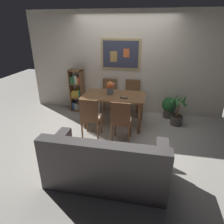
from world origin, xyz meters
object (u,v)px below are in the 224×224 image
dining_chair_near_left (90,115)px  leather_couch (106,165)px  dining_chair_far_right (132,95)px  dining_table (114,99)px  potted_ivy (169,107)px  bookshelf (77,92)px  flower_vase (110,87)px  tv_remote (124,98)px  dining_chair_near_right (121,119)px  dining_chair_far_left (109,93)px  potted_palm (177,114)px

dining_chair_near_left → leather_couch: (0.61, -1.20, -0.23)m
dining_chair_near_left → dining_chair_far_right: size_ratio=1.00×
dining_table → leather_couch: (0.26, -1.94, -0.34)m
dining_chair_near_left → potted_ivy: dining_chair_near_left is taller
bookshelf → dining_chair_far_right: bearing=2.2°
bookshelf → flower_vase: 1.32m
bookshelf → tv_remote: (1.43, -0.87, 0.24)m
flower_vase → tv_remote: 0.44m
dining_chair_near_right → potted_ivy: size_ratio=1.56×
dining_chair_far_left → bookshelf: (-0.89, -0.06, -0.00)m
bookshelf → potted_ivy: 2.50m
leather_couch → tv_remote: (0.00, 1.75, 0.46)m
dining_chair_far_right → leather_couch: (-0.09, -2.68, -0.23)m
dining_table → leather_couch: bearing=-82.4°
potted_ivy → tv_remote: bearing=-140.4°
leather_couch → dining_chair_near_right: bearing=88.0°
dining_chair_far_right → flower_vase: bearing=-121.7°
dining_table → flower_vase: 0.29m
bookshelf → dining_chair_near_right: bearing=-44.7°
potted_palm → tv_remote: potted_palm is taller
potted_ivy → potted_palm: bearing=-65.8°
dining_chair_far_left → flower_vase: 0.83m
flower_vase → dining_chair_near_right: bearing=-63.9°
potted_ivy → flower_vase: flower_vase is taller
potted_palm → flower_vase: bearing=-170.8°
leather_couch → potted_palm: bearing=61.0°
potted_palm → tv_remote: bearing=-158.8°
dining_table → dining_chair_near_left: bearing=-115.2°
dining_chair_near_left → potted_palm: dining_chair_near_left is taller
dining_table → dining_chair_near_right: dining_chair_near_right is taller
dining_chair_far_left → tv_remote: (0.54, -0.93, 0.23)m
dining_chair_near_left → potted_ivy: size_ratio=1.56×
dining_chair_near_left → bookshelf: 1.65m
dining_chair_near_left → dining_chair_far_left: same height
dining_chair_near_right → tv_remote: dining_chair_near_right is taller
flower_vase → tv_remote: size_ratio=1.89×
dining_chair_far_left → dining_chair_near_left: bearing=-92.5°
dining_table → potted_palm: (1.50, 0.30, -0.36)m
dining_chair_near_right → dining_chair_far_right: 1.51m
leather_couch → flower_vase: 2.10m
dining_table → flower_vase: size_ratio=4.77×
dining_chair_far_right → potted_ivy: bearing=-3.3°
dining_chair_far_right → tv_remote: 0.96m
dining_chair_near_left → potted_ivy: (1.67, 1.43, -0.24)m
dining_chair_near_right → bookshelf: bookshelf is taller
leather_couch → potted_palm: size_ratio=2.17×
leather_couch → potted_ivy: (1.06, 2.63, -0.01)m
leather_couch → potted_palm: leather_couch is taller
dining_table → potted_palm: 1.57m
tv_remote → flower_vase: bearing=148.0°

